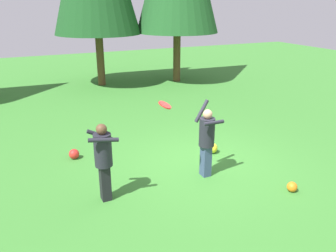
{
  "coord_description": "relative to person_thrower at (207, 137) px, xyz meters",
  "views": [
    {
      "loc": [
        -3.85,
        -6.45,
        3.72
      ],
      "look_at": [
        -0.81,
        0.19,
        1.05
      ],
      "focal_mm": 36.68,
      "sensor_mm": 36.0,
      "label": 1
    }
  ],
  "objects": [
    {
      "name": "ball_yellow",
      "position": [
        0.77,
        0.97,
        -0.78
      ],
      "size": [
        0.28,
        0.28,
        0.28
      ],
      "primitive_type": "sphere",
      "color": "yellow",
      "rests_on": "ground_plane"
    },
    {
      "name": "ground_plane",
      "position": [
        0.2,
        0.5,
        -0.92
      ],
      "size": [
        40.0,
        40.0,
        0.0
      ],
      "primitive_type": "plane",
      "color": "#387A2D"
    },
    {
      "name": "person_thrower",
      "position": [
        0.0,
        0.0,
        0.0
      ],
      "size": [
        0.55,
        0.55,
        1.72
      ],
      "rotation": [
        0.0,
        0.0,
        -2.98
      ],
      "color": "#38476B",
      "rests_on": "ground_plane"
    },
    {
      "name": "ball_orange",
      "position": [
        1.27,
        -1.36,
        -0.82
      ],
      "size": [
        0.21,
        0.21,
        0.21
      ],
      "primitive_type": "sphere",
      "color": "orange",
      "rests_on": "ground_plane"
    },
    {
      "name": "frisbee",
      "position": [
        -1.08,
        -0.18,
        0.92
      ],
      "size": [
        0.36,
        0.36,
        0.14
      ],
      "color": "red"
    },
    {
      "name": "person_catcher",
      "position": [
        -2.3,
        -0.04,
        0.02
      ],
      "size": [
        0.59,
        0.54,
        1.59
      ],
      "rotation": [
        0.0,
        0.0,
        -0.11
      ],
      "color": "black",
      "rests_on": "ground_plane"
    },
    {
      "name": "ball_red",
      "position": [
        -2.54,
        2.11,
        -0.8
      ],
      "size": [
        0.25,
        0.25,
        0.25
      ],
      "primitive_type": "sphere",
      "color": "red",
      "rests_on": "ground_plane"
    }
  ]
}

